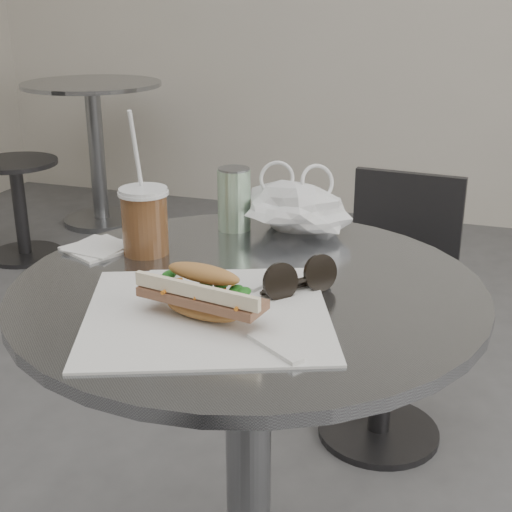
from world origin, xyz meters
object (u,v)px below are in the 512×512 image
(bg_table, at_px, (96,137))
(iced_coffee, at_px, (145,220))
(cafe_table, at_px, (248,428))
(chair_far, at_px, (389,326))
(banh_mi, at_px, (203,293))
(bg_chair, at_px, (10,192))
(sunglasses, at_px, (300,280))
(drink_can, at_px, (234,199))

(bg_table, distance_m, iced_coffee, 2.56)
(cafe_table, distance_m, bg_table, 2.72)
(chair_far, xyz_separation_m, iced_coffee, (-0.35, -0.70, 0.48))
(cafe_table, xyz_separation_m, banh_mi, (-0.02, -0.15, 0.31))
(cafe_table, relative_size, bg_chair, 1.06)
(cafe_table, distance_m, iced_coffee, 0.41)
(bg_chair, bearing_deg, chair_far, -4.69)
(chair_far, relative_size, sunglasses, 6.25)
(bg_chair, height_order, banh_mi, banh_mi)
(bg_chair, bearing_deg, drink_can, -20.96)
(chair_far, relative_size, bg_chair, 1.00)
(chair_far, bearing_deg, bg_chair, -19.32)
(bg_table, height_order, bg_chair, bg_table)
(cafe_table, height_order, chair_far, cafe_table)
(banh_mi, bearing_deg, iced_coffee, 142.61)
(drink_can, bearing_deg, iced_coffee, -120.10)
(banh_mi, height_order, sunglasses, banh_mi)
(chair_far, distance_m, iced_coffee, 0.92)
(banh_mi, relative_size, drink_can, 2.00)
(cafe_table, relative_size, sunglasses, 6.62)
(sunglasses, relative_size, drink_can, 0.94)
(cafe_table, distance_m, banh_mi, 0.35)
(cafe_table, height_order, iced_coffee, iced_coffee)
(bg_chair, distance_m, banh_mi, 2.46)
(drink_can, bearing_deg, bg_table, 127.30)
(bg_table, xyz_separation_m, drink_can, (1.48, -1.95, 0.34))
(bg_chair, bearing_deg, iced_coffee, -26.42)
(bg_table, height_order, iced_coffee, iced_coffee)
(bg_table, bearing_deg, iced_coffee, -56.97)
(cafe_table, bearing_deg, drink_can, 114.66)
(sunglasses, bearing_deg, bg_table, 78.84)
(bg_table, xyz_separation_m, bg_chair, (-0.09, -0.61, -0.14))
(sunglasses, bearing_deg, cafe_table, 122.43)
(cafe_table, distance_m, chair_far, 0.80)
(iced_coffee, bearing_deg, cafe_table, -18.79)
(iced_coffee, bearing_deg, bg_chair, 134.17)
(chair_far, distance_m, banh_mi, 1.04)
(sunglasses, bearing_deg, bg_chair, 89.46)
(drink_can, bearing_deg, bg_chair, 139.63)
(cafe_table, bearing_deg, iced_coffee, 161.21)
(chair_far, bearing_deg, bg_table, -34.62)
(chair_far, xyz_separation_m, sunglasses, (-0.05, -0.79, 0.44))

